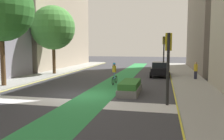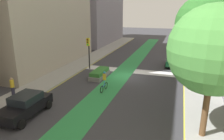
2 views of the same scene
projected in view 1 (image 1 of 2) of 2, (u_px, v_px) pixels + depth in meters
The scene contains 14 objects.
ground_plane at pixel (81, 96), 15.11m from camera, with size 120.00×120.00×0.00m, color #38383D.
bike_lane_paint at pixel (96, 96), 14.90m from camera, with size 2.40×60.00×0.01m, color #2D8C47.
crosswalk_band at pixel (69, 103), 13.17m from camera, with size 12.00×1.80×0.01m, color silver.
curb_stripe_left at pixel (2, 92), 16.42m from camera, with size 0.16×60.00×0.01m, color yellow.
sidewalk_right at pixel (203, 100), 13.48m from camera, with size 3.00×60.00×0.15m, color #9E9E99.
curb_stripe_right at pixel (176, 100), 13.81m from camera, with size 0.16×60.00×0.01m, color yellow.
traffic_signal_near_right at pixel (168, 55), 12.54m from camera, with size 0.35×0.52×3.92m.
traffic_signal_far_right at pixel (164, 47), 28.09m from camera, with size 0.35×0.52×4.41m.
car_black_right_far at pixel (160, 69), 24.80m from camera, with size 2.03×4.21×1.57m.
cyclist_in_lane at pixel (114, 73), 19.58m from camera, with size 0.32×1.73×1.86m.
pedestrian_sidewalk_right_a at pixel (196, 70), 21.75m from camera, with size 0.34×0.34×1.61m.
street_tree_near at pixel (0, 9), 17.68m from camera, with size 5.05×5.05×8.48m.
street_tree_far at pixel (53, 28), 25.83m from camera, with size 4.90×4.90×7.59m.
median_planter at pixel (130, 87), 15.83m from camera, with size 1.30×3.46×0.85m.
Camera 1 is at (5.20, -14.07, 3.19)m, focal length 37.09 mm.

